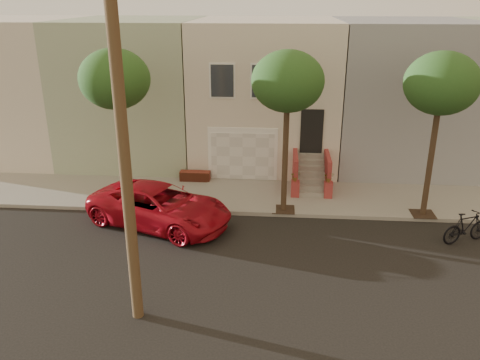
{
  "coord_description": "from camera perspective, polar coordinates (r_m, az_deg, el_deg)",
  "views": [
    {
      "loc": [
        0.69,
        -14.15,
        8.25
      ],
      "look_at": [
        -0.69,
        3.0,
        1.71
      ],
      "focal_mm": 36.48,
      "sensor_mm": 36.0,
      "label": 1
    }
  ],
  "objects": [
    {
      "name": "house_row",
      "position": [
        25.77,
        3.03,
        10.47
      ],
      "size": [
        33.1,
        11.7,
        7.0
      ],
      "color": "beige",
      "rests_on": "sidewalk"
    },
    {
      "name": "motorcycle",
      "position": [
        19.04,
        24.95,
        -5.04
      ],
      "size": [
        1.99,
        1.27,
        1.16
      ],
      "primitive_type": "imported",
      "rotation": [
        0.0,
        0.0,
        1.98
      ],
      "color": "black",
      "rests_on": "ground"
    },
    {
      "name": "pickup_truck",
      "position": [
        18.74,
        -9.36,
        -3.02
      ],
      "size": [
        6.11,
        4.42,
        1.55
      ],
      "primitive_type": "imported",
      "rotation": [
        0.0,
        0.0,
        1.2
      ],
      "color": "#A40D1A",
      "rests_on": "ground"
    },
    {
      "name": "tree_right",
      "position": [
        19.2,
        22.52,
        10.28
      ],
      "size": [
        2.7,
        2.57,
        6.3
      ],
      "color": "#2D2116",
      "rests_on": "sidewalk"
    },
    {
      "name": "tree_left",
      "position": [
        19.32,
        -14.45,
        11.24
      ],
      "size": [
        2.7,
        2.57,
        6.3
      ],
      "color": "#2D2116",
      "rests_on": "sidewalk"
    },
    {
      "name": "tree_mid",
      "position": [
        18.3,
        5.6,
        11.29
      ],
      "size": [
        2.7,
        2.57,
        6.3
      ],
      "color": "#2D2116",
      "rests_on": "sidewalk"
    },
    {
      "name": "ground",
      "position": [
        16.39,
        1.57,
        -9.42
      ],
      "size": [
        90.0,
        90.0,
        0.0
      ],
      "primitive_type": "plane",
      "color": "black",
      "rests_on": "ground"
    },
    {
      "name": "sidewalk",
      "position": [
        21.16,
        2.36,
        -1.95
      ],
      "size": [
        40.0,
        3.7,
        0.15
      ],
      "primitive_type": "cube",
      "color": "gray",
      "rests_on": "ground"
    }
  ]
}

